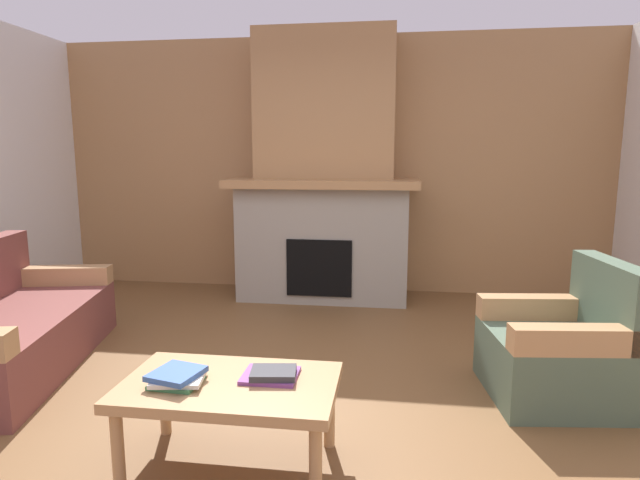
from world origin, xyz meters
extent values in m
plane|color=brown|center=(0.00, 0.00, 0.00)|extent=(9.00, 9.00, 0.00)
cube|color=#A87A4C|center=(0.00, 3.00, 1.35)|extent=(6.00, 0.12, 2.70)
cube|color=gray|center=(0.00, 2.59, 0.57)|extent=(1.70, 0.70, 1.15)
cube|color=black|center=(0.00, 2.26, 0.38)|extent=(0.64, 0.08, 0.56)
cube|color=#A87A4C|center=(0.00, 2.54, 1.19)|extent=(1.90, 0.82, 0.08)
cube|color=#A87A4C|center=(0.00, 2.69, 1.97)|extent=(1.40, 0.50, 1.47)
cube|color=brown|center=(-1.88, 0.42, 0.20)|extent=(1.21, 1.94, 0.40)
cube|color=tan|center=(-2.06, 1.22, 0.48)|extent=(0.85, 0.34, 0.15)
cube|color=#4C604C|center=(1.69, 0.51, 0.20)|extent=(0.84, 0.84, 0.40)
cube|color=#4C604C|center=(2.00, 0.54, 0.62)|extent=(0.23, 0.77, 0.45)
cube|color=tan|center=(1.66, 0.82, 0.48)|extent=(0.77, 0.23, 0.15)
cube|color=tan|center=(1.73, 0.20, 0.48)|extent=(0.77, 0.23, 0.15)
cube|color=tan|center=(-0.04, -0.47, 0.41)|extent=(1.00, 0.60, 0.05)
cylinder|color=tan|center=(-0.48, -0.71, 0.19)|extent=(0.06, 0.06, 0.38)
cylinder|color=tan|center=(0.40, -0.71, 0.19)|extent=(0.06, 0.06, 0.38)
cylinder|color=tan|center=(-0.48, -0.23, 0.19)|extent=(0.06, 0.06, 0.38)
cylinder|color=tan|center=(0.40, -0.23, 0.19)|extent=(0.06, 0.06, 0.38)
cube|color=#3D7F4C|center=(-0.27, -0.54, 0.44)|extent=(0.22, 0.20, 0.02)
cube|color=beige|center=(-0.26, -0.53, 0.46)|extent=(0.26, 0.24, 0.02)
cube|color=#335699|center=(-0.27, -0.54, 0.48)|extent=(0.25, 0.26, 0.03)
cube|color=#7A3D84|center=(0.14, -0.41, 0.44)|extent=(0.26, 0.22, 0.02)
cube|color=#2D2D33|center=(0.16, -0.43, 0.46)|extent=(0.23, 0.19, 0.03)
camera|label=1|loc=(0.70, -2.68, 1.47)|focal=29.27mm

